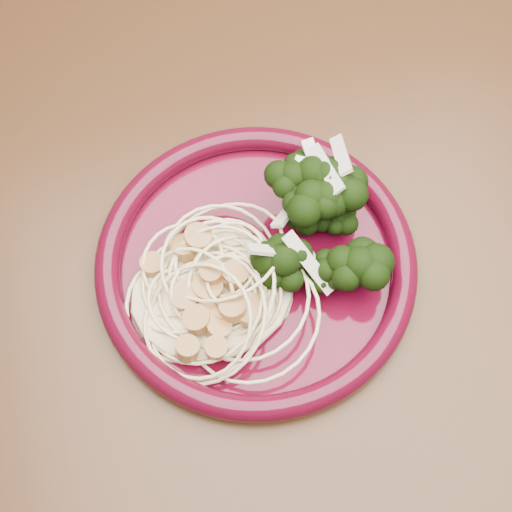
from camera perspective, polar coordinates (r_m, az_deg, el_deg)
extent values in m
plane|color=#50351B|center=(1.26, 2.48, -17.63)|extent=(3.50, 3.50, 0.00)
cube|color=#472814|center=(0.55, 5.49, -6.64)|extent=(1.20, 0.80, 0.04)
cylinder|color=#4A0618|center=(0.54, 0.00, -0.80)|extent=(0.31, 0.31, 0.01)
torus|color=#4A0719|center=(0.53, 0.00, -0.44)|extent=(0.32, 0.32, 0.02)
ellipsoid|color=beige|center=(0.52, -3.61, -2.57)|extent=(0.15, 0.14, 0.03)
ellipsoid|color=black|center=(0.53, 4.29, 3.45)|extent=(0.13, 0.16, 0.05)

